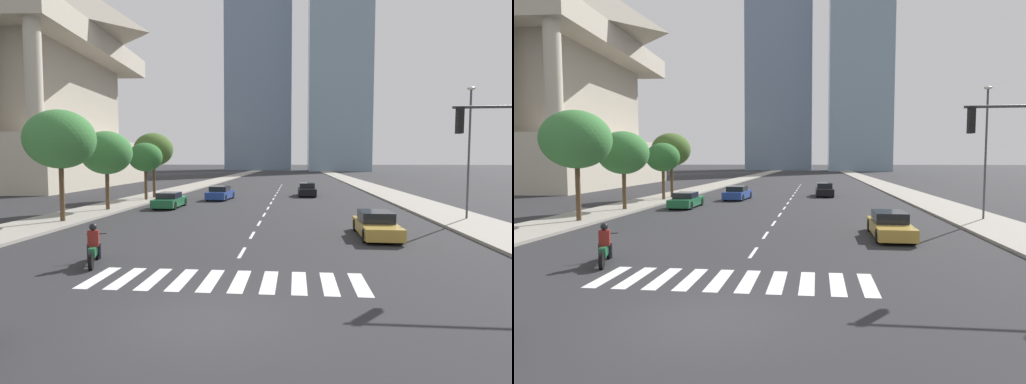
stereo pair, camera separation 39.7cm
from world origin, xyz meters
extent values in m
plane|color=#28282B|center=(0.00, 0.00, 0.00)|extent=(800.00, 800.00, 0.00)
cube|color=gray|center=(12.32, 30.00, 0.07)|extent=(4.00, 260.00, 0.15)
cube|color=gray|center=(-12.32, 30.00, 0.07)|extent=(4.00, 260.00, 0.15)
cube|color=silver|center=(-4.05, 3.22, 0.00)|extent=(0.45, 2.45, 0.01)
cube|color=silver|center=(-3.15, 3.22, 0.00)|extent=(0.45, 2.45, 0.01)
cube|color=silver|center=(-2.25, 3.22, 0.00)|extent=(0.45, 2.45, 0.01)
cube|color=silver|center=(-1.35, 3.22, 0.00)|extent=(0.45, 2.45, 0.01)
cube|color=silver|center=(-0.45, 3.22, 0.00)|extent=(0.45, 2.45, 0.01)
cube|color=silver|center=(0.45, 3.22, 0.00)|extent=(0.45, 2.45, 0.01)
cube|color=silver|center=(1.35, 3.22, 0.00)|extent=(0.45, 2.45, 0.01)
cube|color=silver|center=(2.25, 3.22, 0.00)|extent=(0.45, 2.45, 0.01)
cube|color=silver|center=(3.15, 3.22, 0.00)|extent=(0.45, 2.45, 0.01)
cube|color=silver|center=(4.05, 3.22, 0.00)|extent=(0.45, 2.45, 0.01)
cube|color=silver|center=(0.00, 7.22, 0.00)|extent=(0.14, 2.00, 0.01)
cube|color=silver|center=(0.00, 11.22, 0.00)|extent=(0.14, 2.00, 0.01)
cube|color=silver|center=(0.00, 15.22, 0.00)|extent=(0.14, 2.00, 0.01)
cube|color=silver|center=(0.00, 19.22, 0.00)|extent=(0.14, 2.00, 0.01)
cube|color=silver|center=(0.00, 23.22, 0.00)|extent=(0.14, 2.00, 0.01)
cube|color=silver|center=(0.00, 27.22, 0.00)|extent=(0.14, 2.00, 0.01)
cube|color=silver|center=(0.00, 31.22, 0.00)|extent=(0.14, 2.00, 0.01)
cube|color=silver|center=(0.00, 35.22, 0.00)|extent=(0.14, 2.00, 0.01)
cube|color=silver|center=(0.00, 39.22, 0.00)|extent=(0.14, 2.00, 0.01)
cube|color=silver|center=(0.00, 43.22, 0.00)|extent=(0.14, 2.00, 0.01)
cube|color=silver|center=(0.00, 47.22, 0.00)|extent=(0.14, 2.00, 0.01)
cube|color=silver|center=(0.00, 51.22, 0.00)|extent=(0.14, 2.00, 0.01)
cube|color=silver|center=(0.00, 55.22, 0.00)|extent=(0.14, 2.00, 0.01)
cylinder|color=black|center=(-5.24, 5.57, 0.30)|extent=(0.31, 0.61, 0.60)
cylinder|color=black|center=(-4.73, 4.06, 0.30)|extent=(0.31, 0.61, 0.60)
cube|color=#1E6038|center=(-4.99, 4.82, 0.52)|extent=(0.62, 1.28, 0.32)
cylinder|color=#B2B2B7|center=(-5.21, 5.47, 0.60)|extent=(0.16, 0.32, 0.67)
cylinder|color=black|center=(-5.23, 5.52, 0.97)|extent=(0.67, 0.26, 0.04)
cube|color=maroon|center=(-4.95, 4.72, 0.96)|extent=(0.42, 0.34, 0.55)
sphere|color=black|center=(-4.95, 4.72, 1.36)|extent=(0.26, 0.26, 0.26)
cylinder|color=black|center=(-5.16, 4.76, 0.47)|extent=(0.15, 0.15, 0.55)
cylinder|color=black|center=(-4.82, 4.87, 0.47)|extent=(0.15, 0.15, 0.55)
cube|color=#B28E38|center=(6.04, 11.37, 0.44)|extent=(1.75, 4.77, 0.55)
cube|color=black|center=(6.04, 11.60, 0.97)|extent=(1.52, 2.15, 0.50)
cylinder|color=black|center=(6.79, 9.74, 0.32)|extent=(0.23, 0.64, 0.64)
cylinder|color=black|center=(5.26, 9.76, 0.32)|extent=(0.23, 0.64, 0.64)
cylinder|color=black|center=(6.82, 12.98, 0.32)|extent=(0.23, 0.64, 0.64)
cylinder|color=black|center=(5.29, 12.99, 0.32)|extent=(0.23, 0.64, 0.64)
cube|color=navy|center=(-4.97, 30.04, 0.49)|extent=(2.18, 4.55, 0.67)
cube|color=black|center=(-4.99, 29.82, 1.06)|extent=(1.77, 2.11, 0.47)
cylinder|color=black|center=(-5.68, 31.60, 0.32)|extent=(0.27, 0.66, 0.64)
cylinder|color=black|center=(-4.02, 31.47, 0.32)|extent=(0.27, 0.66, 0.64)
cylinder|color=black|center=(-5.92, 28.61, 0.32)|extent=(0.27, 0.66, 0.64)
cylinder|color=black|center=(-4.26, 28.47, 0.32)|extent=(0.27, 0.66, 0.64)
cube|color=#1E6038|center=(-7.74, 22.94, 0.46)|extent=(1.77, 4.48, 0.60)
cube|color=black|center=(-7.74, 22.71, 0.99)|extent=(1.54, 2.02, 0.45)
cylinder|color=black|center=(-8.53, 24.45, 0.32)|extent=(0.23, 0.64, 0.64)
cylinder|color=black|center=(-6.98, 24.46, 0.32)|extent=(0.23, 0.64, 0.64)
cylinder|color=black|center=(-8.50, 21.41, 0.32)|extent=(0.23, 0.64, 0.64)
cylinder|color=black|center=(-6.95, 21.43, 0.32)|extent=(0.23, 0.64, 0.64)
cube|color=black|center=(3.31, 34.89, 0.50)|extent=(1.85, 4.57, 0.68)
cube|color=black|center=(3.30, 35.12, 1.10)|extent=(1.59, 2.07, 0.53)
cylinder|color=black|center=(4.13, 33.37, 0.32)|extent=(0.23, 0.64, 0.64)
cylinder|color=black|center=(2.56, 33.33, 0.32)|extent=(0.23, 0.64, 0.64)
cylinder|color=black|center=(4.06, 36.45, 0.32)|extent=(0.23, 0.64, 0.64)
cylinder|color=black|center=(2.49, 36.41, 0.32)|extent=(0.23, 0.64, 0.64)
cube|color=black|center=(7.75, 5.92, 5.07)|extent=(0.20, 0.28, 0.90)
sphere|color=red|center=(7.75, 5.92, 5.37)|extent=(0.18, 0.18, 0.18)
sphere|color=orange|center=(7.75, 5.92, 5.07)|extent=(0.18, 0.18, 0.18)
sphere|color=green|center=(7.75, 5.92, 4.77)|extent=(0.18, 0.18, 0.18)
cylinder|color=#3F3F42|center=(12.62, 17.48, 4.04)|extent=(0.12, 0.12, 7.78)
ellipsoid|color=beige|center=(12.62, 17.48, 8.03)|extent=(0.50, 0.24, 0.20)
cylinder|color=#4C3823|center=(-11.52, 14.10, 1.74)|extent=(0.28, 0.28, 3.18)
ellipsoid|color=#387538|center=(-11.52, 14.10, 4.93)|extent=(4.01, 4.01, 3.41)
cylinder|color=#4C3823|center=(-11.52, 20.10, 1.47)|extent=(0.28, 0.28, 2.65)
ellipsoid|color=#387538|center=(-11.52, 20.10, 4.27)|extent=(3.67, 3.67, 3.12)
cylinder|color=#4C3823|center=(-11.52, 28.02, 1.47)|extent=(0.28, 0.28, 2.64)
ellipsoid|color=#2D662D|center=(-11.52, 28.02, 4.02)|extent=(3.07, 3.07, 2.61)
cylinder|color=#4C3823|center=(-11.52, 30.26, 1.71)|extent=(0.28, 0.28, 3.12)
ellipsoid|color=#426028|center=(-11.52, 30.26, 4.76)|extent=(3.74, 3.74, 3.18)
cylinder|color=#BCB29E|center=(-25.74, 33.81, 12.70)|extent=(1.80, 1.80, 11.96)
cube|color=slate|center=(-12.69, 165.70, 50.43)|extent=(26.07, 23.10, 100.85)
cube|color=#7A93A8|center=(17.48, 149.00, 37.23)|extent=(21.80, 20.20, 74.46)
camera|label=1|loc=(2.12, -9.32, 3.67)|focal=29.56mm
camera|label=2|loc=(2.52, -9.28, 3.67)|focal=29.56mm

